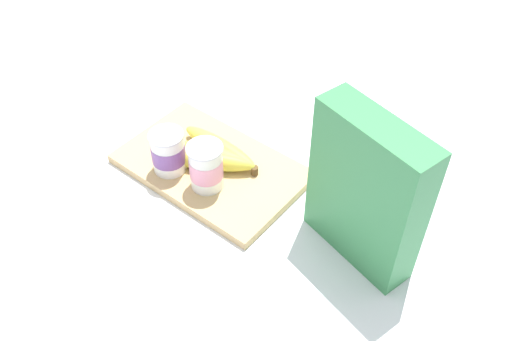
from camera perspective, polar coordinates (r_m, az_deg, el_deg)
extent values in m
plane|color=white|center=(1.09, -4.55, 0.03)|extent=(2.40, 2.40, 0.00)
cube|color=tan|center=(1.09, -4.57, 0.36)|extent=(0.35, 0.22, 0.02)
cube|color=#38844C|center=(0.88, 11.15, -2.18)|extent=(0.21, 0.11, 0.27)
cylinder|color=white|center=(1.01, -5.11, 0.32)|extent=(0.06, 0.06, 0.09)
cylinder|color=pink|center=(1.01, -5.11, 0.32)|extent=(0.06, 0.06, 0.04)
cylinder|color=silver|center=(0.98, -5.28, 2.27)|extent=(0.07, 0.07, 0.00)
cylinder|color=white|center=(1.05, -8.93, 1.83)|extent=(0.06, 0.06, 0.08)
cylinder|color=#7A4C99|center=(1.05, -8.93, 1.83)|extent=(0.06, 0.06, 0.04)
cylinder|color=silver|center=(1.03, -9.19, 3.56)|extent=(0.07, 0.07, 0.00)
ellipsoid|color=#DDD646|center=(1.09, -3.75, 2.41)|extent=(0.18, 0.04, 0.04)
ellipsoid|color=#DDD646|center=(1.07, -4.01, 1.55)|extent=(0.16, 0.07, 0.04)
ellipsoid|color=#DDD646|center=(1.06, -5.13, 0.97)|extent=(0.18, 0.12, 0.04)
cylinder|color=brown|center=(1.05, -0.16, -0.02)|extent=(0.01, 0.01, 0.02)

